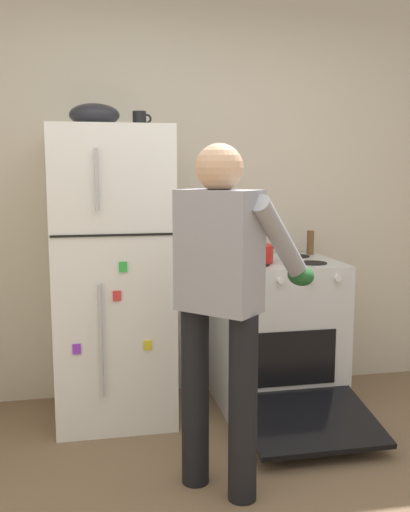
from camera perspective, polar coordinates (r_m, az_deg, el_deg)
name	(u,v)px	position (r m, az deg, el deg)	size (l,w,h in m)	color
kitchen_wall_back	(183,190)	(3.93, -2.11, 6.38)	(6.00, 0.10, 2.70)	beige
refrigerator	(112,275)	(3.55, -8.94, -1.83)	(0.68, 0.72, 1.73)	white
stove_range	(276,334)	(3.81, 6.91, -7.47)	(0.76, 1.22, 0.92)	silver
person_cook	(224,288)	(2.66, 1.81, -3.10)	(0.70, 0.72, 1.60)	black
red_pot	(255,253)	(3.62, 4.82, 0.28)	(0.33, 0.23, 0.11)	red
coffee_mug	(140,119)	(3.57, -6.32, 12.98)	(0.11, 0.08, 0.10)	black
pepper_mill	(310,242)	(4.00, 10.14, 1.31)	(0.05, 0.05, 0.16)	brown
mixing_bowl	(94,115)	(3.50, -10.64, 13.24)	(0.29, 0.29, 0.13)	black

